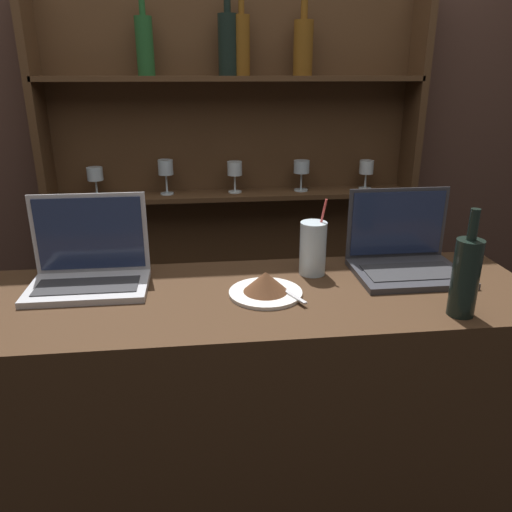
{
  "coord_description": "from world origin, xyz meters",
  "views": [
    {
      "loc": [
        -0.06,
        -0.97,
        1.54
      ],
      "look_at": [
        0.09,
        0.28,
        1.07
      ],
      "focal_mm": 35.0,
      "sensor_mm": 36.0,
      "label": 1
    }
  ],
  "objects_px": {
    "cake_plate": "(266,285)",
    "water_glass": "(313,248)",
    "laptop_near": "(89,265)",
    "laptop_far": "(404,255)",
    "wine_bottle_dark": "(466,276)"
  },
  "relations": [
    {
      "from": "wine_bottle_dark",
      "to": "cake_plate",
      "type": "bearing_deg",
      "value": 159.7
    },
    {
      "from": "cake_plate",
      "to": "water_glass",
      "type": "xyz_separation_m",
      "value": [
        0.16,
        0.14,
        0.05
      ]
    },
    {
      "from": "cake_plate",
      "to": "laptop_far",
      "type": "bearing_deg",
      "value": 15.65
    },
    {
      "from": "water_glass",
      "to": "laptop_far",
      "type": "bearing_deg",
      "value": -2.63
    },
    {
      "from": "cake_plate",
      "to": "water_glass",
      "type": "relative_size",
      "value": 0.88
    },
    {
      "from": "laptop_near",
      "to": "laptop_far",
      "type": "bearing_deg",
      "value": 0.03
    },
    {
      "from": "cake_plate",
      "to": "wine_bottle_dark",
      "type": "xyz_separation_m",
      "value": [
        0.47,
        -0.17,
        0.08
      ]
    },
    {
      "from": "cake_plate",
      "to": "water_glass",
      "type": "distance_m",
      "value": 0.22
    },
    {
      "from": "laptop_far",
      "to": "cake_plate",
      "type": "distance_m",
      "value": 0.45
    },
    {
      "from": "laptop_far",
      "to": "cake_plate",
      "type": "height_order",
      "value": "laptop_far"
    },
    {
      "from": "cake_plate",
      "to": "wine_bottle_dark",
      "type": "bearing_deg",
      "value": -20.3
    },
    {
      "from": "laptop_near",
      "to": "cake_plate",
      "type": "height_order",
      "value": "laptop_near"
    },
    {
      "from": "cake_plate",
      "to": "laptop_near",
      "type": "bearing_deg",
      "value": 165.79
    },
    {
      "from": "laptop_far",
      "to": "cake_plate",
      "type": "xyz_separation_m",
      "value": [
        -0.44,
        -0.12,
        -0.02
      ]
    },
    {
      "from": "cake_plate",
      "to": "wine_bottle_dark",
      "type": "height_order",
      "value": "wine_bottle_dark"
    }
  ]
}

